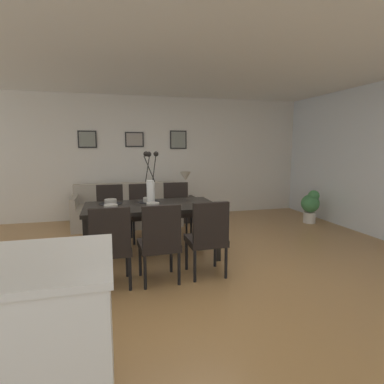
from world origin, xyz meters
name	(u,v)px	position (x,y,z in m)	size (l,w,h in m)	color
ground_plane	(175,272)	(0.00, 0.00, 0.00)	(9.00, 9.00, 0.00)	#A87A47
back_wall_panel	(144,158)	(0.00, 3.25, 1.30)	(9.00, 0.10, 2.60)	silver
ceiling_panel	(167,57)	(0.00, 0.40, 2.64)	(9.00, 7.20, 0.08)	white
dining_table	(151,210)	(-0.21, 0.64, 0.66)	(1.80, 0.94, 0.74)	black
dining_chair_near_left	(110,243)	(-0.77, -0.27, 0.51)	(0.45, 0.45, 0.92)	black
dining_chair_near_right	(110,211)	(-0.76, 1.50, 0.51)	(0.44, 0.44, 0.92)	black
dining_chair_far_left	(160,239)	(-0.23, -0.27, 0.51)	(0.46, 0.46, 0.92)	black
dining_chair_far_right	(143,209)	(-0.23, 1.49, 0.51)	(0.46, 0.46, 0.92)	black
dining_chair_mid_left	(208,235)	(0.34, -0.23, 0.51)	(0.44, 0.44, 0.92)	black
dining_chair_mid_right	(177,207)	(0.35, 1.53, 0.51)	(0.46, 0.46, 0.92)	black
centerpiece_vase	(151,184)	(-0.21, 0.64, 1.02)	(0.21, 0.23, 0.73)	white
placemat_near_left	(111,210)	(-0.75, 0.42, 0.74)	(0.32, 0.32, 0.01)	black
bowl_near_left	(111,207)	(-0.75, 0.42, 0.78)	(0.17, 0.17, 0.07)	#B2ADA3
placemat_near_right	(111,204)	(-0.75, 0.85, 0.74)	(0.32, 0.32, 0.01)	black
bowl_near_right	(111,201)	(-0.75, 0.85, 0.78)	(0.17, 0.17, 0.07)	#B2ADA3
placemat_far_left	(153,207)	(-0.21, 0.42, 0.74)	(0.32, 0.32, 0.01)	black
bowl_far_left	(153,205)	(-0.21, 0.42, 0.78)	(0.17, 0.17, 0.07)	#B2ADA3
placemat_far_right	(149,202)	(-0.21, 0.85, 0.74)	(0.32, 0.32, 0.01)	black
bowl_far_right	(149,199)	(-0.21, 0.85, 0.78)	(0.17, 0.17, 0.07)	#B2ADA3
sofa	(128,211)	(-0.43, 2.53, 0.28)	(2.05, 0.84, 0.80)	#A89E8E
side_table	(186,209)	(0.74, 2.51, 0.26)	(0.36, 0.36, 0.52)	black
table_lamp	(185,179)	(0.74, 2.51, 0.89)	(0.22, 0.22, 0.51)	beige
framed_picture_left	(87,139)	(-1.16, 3.18, 1.69)	(0.37, 0.03, 0.35)	black
framed_picture_center	(134,140)	(-0.21, 3.18, 1.69)	(0.39, 0.03, 0.31)	black
framed_picture_right	(178,140)	(0.75, 3.18, 1.69)	(0.37, 0.03, 0.40)	black
potted_plant	(311,205)	(3.16, 1.74, 0.37)	(0.36, 0.36, 0.67)	silver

